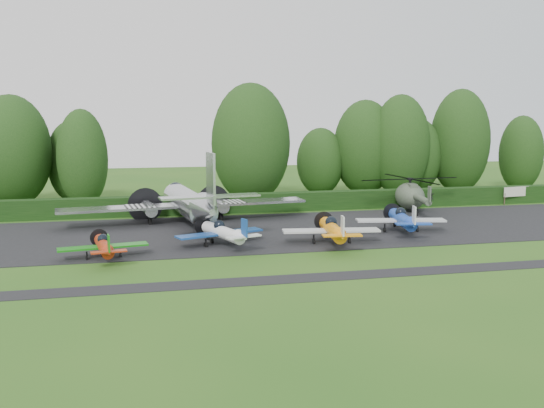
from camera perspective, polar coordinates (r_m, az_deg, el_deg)
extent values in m
plane|color=#265518|center=(44.64, 1.80, -4.97)|extent=(160.00, 160.00, 0.00)
cube|color=black|center=(54.17, -0.83, -2.59)|extent=(70.00, 18.00, 0.01)
cube|color=black|center=(39.04, 4.00, -6.94)|extent=(70.00, 2.00, 0.00)
cube|color=black|center=(64.81, -2.81, -0.78)|extent=(90.00, 1.60, 2.00)
cylinder|color=silver|center=(57.66, -7.88, 0.07)|extent=(2.49, 12.98, 2.49)
cone|color=silver|center=(64.84, -8.42, 0.97)|extent=(2.49, 1.62, 2.49)
cone|color=silver|center=(49.90, -7.15, -0.57)|extent=(2.49, 3.25, 2.49)
sphere|color=black|center=(63.74, -8.36, 1.34)|extent=(1.62, 1.62, 1.62)
cube|color=silver|center=(58.77, -7.97, -0.09)|extent=(23.80, 2.60, 0.24)
cube|color=white|center=(58.57, -12.19, -0.10)|extent=(2.81, 2.70, 0.05)
cube|color=white|center=(59.25, -3.79, 0.16)|extent=(2.81, 2.70, 0.05)
cylinder|color=silver|center=(59.28, -11.35, -0.37)|extent=(1.19, 3.46, 1.19)
cylinder|color=silver|center=(59.82, -4.71, -0.16)|extent=(1.19, 3.46, 1.19)
cylinder|color=black|center=(61.69, -11.40, -0.03)|extent=(3.46, 0.03, 3.46)
cylinder|color=black|center=(62.20, -5.01, 0.17)|extent=(3.46, 0.03, 3.46)
cube|color=silver|center=(48.88, -7.08, 0.65)|extent=(8.11, 1.51, 0.15)
cube|color=silver|center=(48.38, -7.07, 2.38)|extent=(0.19, 2.38, 4.11)
cylinder|color=black|center=(59.05, -11.30, -1.57)|extent=(0.27, 0.97, 0.97)
cylinder|color=black|center=(59.58, -4.63, -1.35)|extent=(0.27, 0.97, 0.97)
cylinder|color=black|center=(49.06, -6.95, -3.58)|extent=(0.19, 0.48, 0.48)
cylinder|color=#A72B0F|center=(45.11, -15.54, -3.84)|extent=(0.87, 4.99, 0.87)
sphere|color=black|center=(45.56, -15.53, -3.19)|extent=(0.76, 0.76, 0.76)
cube|color=#137110|center=(45.58, -15.51, -3.89)|extent=(6.35, 1.18, 0.13)
cube|color=#A72B0F|center=(42.14, -15.76, -4.38)|extent=(2.36, 0.64, 0.09)
cube|color=#137110|center=(41.93, -15.79, -3.62)|extent=(0.09, 0.73, 1.18)
cylinder|color=black|center=(48.26, -15.36, -3.04)|extent=(1.36, 0.02, 1.36)
cylinder|color=black|center=(45.63, -16.97, -4.83)|extent=(0.13, 0.40, 0.40)
cylinder|color=black|center=(45.50, -14.00, -4.75)|extent=(0.13, 0.40, 0.40)
cylinder|color=black|center=(47.59, -15.36, -4.25)|extent=(0.11, 0.36, 0.36)
cylinder|color=white|center=(47.93, -4.66, -2.68)|extent=(0.99, 5.67, 0.99)
sphere|color=black|center=(48.44, -4.77, -2.01)|extent=(0.87, 0.87, 0.87)
cube|color=navy|center=(48.46, -4.74, -2.75)|extent=(7.21, 1.34, 0.14)
cube|color=white|center=(44.57, -4.06, -3.18)|extent=(2.68, 0.72, 0.10)
cube|color=navy|center=(44.35, -4.04, -2.36)|extent=(0.10, 0.82, 1.34)
cylinder|color=black|center=(51.49, -5.22, -1.92)|extent=(1.55, 0.02, 1.55)
cylinder|color=black|center=(48.26, -6.27, -3.78)|extent=(0.14, 0.45, 0.45)
cylinder|color=black|center=(48.61, -3.13, -3.65)|extent=(0.14, 0.45, 0.45)
cylinder|color=black|center=(50.72, -5.07, -3.19)|extent=(0.12, 0.41, 0.41)
cylinder|color=orange|center=(48.60, 5.71, -2.42)|extent=(1.08, 6.16, 1.08)
sphere|color=black|center=(49.13, 5.48, -1.70)|extent=(0.94, 0.94, 0.94)
cube|color=silver|center=(49.15, 5.51, -2.50)|extent=(7.84, 1.46, 0.16)
cube|color=orange|center=(45.12, 7.19, -2.93)|extent=(2.91, 0.78, 0.11)
cube|color=silver|center=(44.88, 7.26, -2.04)|extent=(0.11, 0.90, 1.46)
cylinder|color=black|center=(52.32, 4.35, -1.63)|extent=(1.68, 0.02, 1.68)
cylinder|color=black|center=(48.68, 3.94, -3.62)|extent=(0.16, 0.49, 0.49)
cylinder|color=black|center=(49.58, 7.18, -3.45)|extent=(0.16, 0.49, 0.49)
cylinder|color=black|center=(51.52, 4.68, -2.99)|extent=(0.13, 0.45, 0.45)
cylinder|color=#1C42A8|center=(54.31, 12.17, -1.43)|extent=(1.08, 6.17, 1.08)
sphere|color=black|center=(54.83, 11.89, -0.79)|extent=(0.94, 0.94, 0.94)
cube|color=silver|center=(54.84, 11.92, -1.50)|extent=(7.85, 1.46, 0.16)
cube|color=#1C42A8|center=(50.98, 13.91, -1.80)|extent=(2.91, 0.78, 0.11)
cube|color=silver|center=(50.76, 13.99, -1.01)|extent=(0.11, 0.90, 1.46)
cylinder|color=black|center=(57.90, 10.53, -0.78)|extent=(1.68, 0.02, 1.68)
cylinder|color=black|center=(54.21, 10.58, -2.51)|extent=(0.16, 0.49, 0.49)
cylinder|color=black|center=(55.41, 13.36, -2.36)|extent=(0.16, 0.49, 0.49)
cylinder|color=black|center=(57.11, 10.91, -1.99)|extent=(0.13, 0.45, 0.45)
ellipsoid|color=#3F4938|center=(66.68, 12.83, 0.75)|extent=(2.94, 5.39, 2.82)
cylinder|color=#3F4938|center=(62.88, 14.49, 0.50)|extent=(0.66, 5.65, 0.66)
cube|color=#3F4938|center=(60.21, 15.78, 0.92)|extent=(0.11, 0.85, 1.51)
cylinder|color=black|center=(66.51, 12.87, 1.95)|extent=(0.28, 0.28, 0.75)
cylinder|color=black|center=(66.47, 12.88, 2.32)|extent=(0.66, 0.66, 0.24)
cylinder|color=black|center=(66.47, 12.88, 2.32)|extent=(11.30, 11.30, 0.06)
cube|color=#3F4938|center=(65.87, 13.14, 1.59)|extent=(0.85, 1.88, 0.66)
ellipsoid|color=black|center=(68.02, 12.29, 0.99)|extent=(1.79, 1.79, 1.61)
cylinder|color=black|center=(67.16, 11.79, -0.39)|extent=(0.17, 0.53, 0.53)
cylinder|color=black|center=(67.95, 13.24, -0.33)|extent=(0.17, 0.53, 0.53)
cylinder|color=black|center=(64.21, 13.94, -0.90)|extent=(0.15, 0.45, 0.45)
cylinder|color=#3F3326|center=(75.24, 20.92, 0.47)|extent=(0.13, 0.13, 1.35)
cylinder|color=#3F3326|center=(77.15, 23.01, 0.53)|extent=(0.13, 0.13, 1.35)
cube|color=beige|center=(76.09, 22.01, 1.09)|extent=(3.60, 0.09, 1.12)
cylinder|color=black|center=(82.30, 13.26, 2.11)|extent=(0.70, 0.70, 3.28)
ellipsoid|color=#183611|center=(82.01, 13.34, 4.45)|extent=(6.85, 6.85, 10.02)
cylinder|color=black|center=(74.59, -23.07, 1.36)|extent=(0.70, 0.70, 4.13)
ellipsoid|color=#183611|center=(74.25, -23.25, 4.61)|extent=(8.56, 8.56, 12.62)
cylinder|color=black|center=(84.16, 17.12, 2.51)|extent=(0.70, 0.70, 4.49)
ellipsoid|color=#183611|center=(83.84, 17.26, 5.65)|extent=(7.73, 7.73, 13.73)
cylinder|color=black|center=(89.48, 22.28, 2.22)|extent=(0.70, 0.70, 3.36)
ellipsoid|color=#183611|center=(89.21, 22.41, 4.42)|extent=(5.82, 5.82, 10.28)
cylinder|color=black|center=(71.54, -2.00, 1.94)|extent=(0.70, 0.70, 4.60)
ellipsoid|color=#183611|center=(71.17, -2.02, 5.72)|extent=(9.23, 9.23, 14.04)
cylinder|color=black|center=(78.87, 4.55, 1.88)|extent=(0.70, 0.70, 2.85)
ellipsoid|color=#183611|center=(78.59, 4.57, 4.00)|extent=(6.12, 6.12, 8.71)
cylinder|color=black|center=(79.93, 8.66, 2.32)|extent=(0.70, 0.70, 4.02)
ellipsoid|color=#183611|center=(79.61, 8.73, 5.28)|extent=(8.10, 8.10, 12.29)
cylinder|color=black|center=(76.46, -18.25, 1.39)|extent=(0.70, 0.70, 3.15)
ellipsoid|color=#183611|center=(76.16, -18.36, 3.81)|extent=(5.66, 5.66, 9.61)
cylinder|color=black|center=(79.20, 11.87, 2.26)|extent=(0.70, 0.70, 4.23)
ellipsoid|color=#183611|center=(78.87, 11.97, 5.40)|extent=(7.46, 7.46, 12.93)
cylinder|color=black|center=(71.10, -17.29, 1.13)|extent=(0.70, 0.70, 3.61)
ellipsoid|color=#183611|center=(70.76, -17.42, 4.11)|extent=(5.58, 5.58, 11.02)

